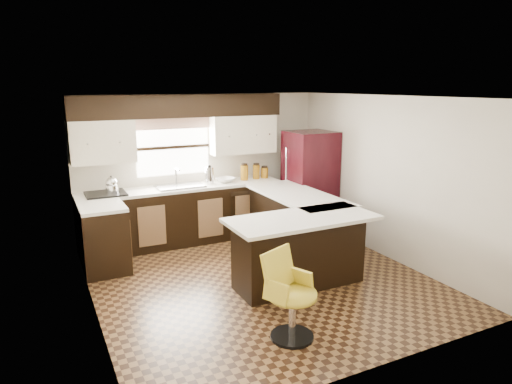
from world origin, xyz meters
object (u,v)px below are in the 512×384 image
refrigerator (310,183)px  bar_chair (293,297)px  peninsula_long (295,226)px  peninsula_return (299,252)px

refrigerator → bar_chair: size_ratio=1.92×
peninsula_long → bar_chair: 2.40m
peninsula_long → bar_chair: bar_chair is taller
peninsula_long → bar_chair: size_ratio=2.12×
refrigerator → bar_chair: (-2.06, -2.89, -0.43)m
peninsula_long → peninsula_return: size_ratio=1.18×
peninsula_long → refrigerator: (0.80, 0.84, 0.44)m
peninsula_long → refrigerator: bearing=46.4°
peninsula_return → refrigerator: (1.33, 1.82, 0.44)m
peninsula_long → peninsula_return: (-0.53, -0.97, 0.00)m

